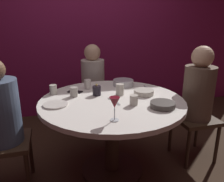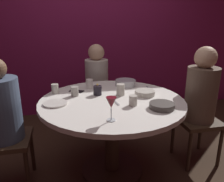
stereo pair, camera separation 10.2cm
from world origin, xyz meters
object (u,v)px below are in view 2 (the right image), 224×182
Objects in this scene: cup_near_candle at (133,100)px; dinner_plate at (55,103)px; cup_by_left_diner at (55,89)px; cup_center_front at (75,91)px; dining_table at (112,116)px; cup_far_edge at (121,90)px; seated_diner_left at (2,112)px; seated_diner_right at (201,94)px; bowl_serving_large at (125,83)px; candle_holder at (98,90)px; bowl_salad_center at (162,106)px; wine_glass at (111,104)px; seated_diner_back at (97,78)px; cell_phone at (77,91)px; bowl_small_white at (145,93)px; cup_by_right_diner at (89,84)px.

dinner_plate is at bearing 165.65° from cup_near_candle.
cup_by_left_diner reaches higher than cup_center_front.
dinner_plate is 2.23× the size of cup_by_left_diner.
dining_table is 12.07× the size of cup_far_edge.
dining_table is at bearing 0.00° from seated_diner_left.
seated_diner_right is at bearing -8.13° from cup_center_front.
dining_table is 5.98× the size of bowl_serving_large.
cup_center_front reaches higher than dinner_plate.
candle_holder reaches higher than bowl_salad_center.
seated_diner_right is 1.24m from cup_center_front.
wine_glass is 0.65m from cup_center_front.
seated_diner_back is at bearing 62.23° from dinner_plate.
cup_near_candle is (0.44, -0.48, 0.04)m from cell_phone.
dining_table is 0.46m from cell_phone.
seated_diner_left is 13.47× the size of cup_near_candle.
cup_center_front is at bearing 110.10° from wine_glass.
dining_table is 6.86× the size of bowl_small_white.
wine_glass is 0.85× the size of dinner_plate.
cup_by_right_diner reaches higher than dinner_plate.
seated_diner_right is 13.45× the size of cup_center_front.
cup_by_right_diner is 0.91× the size of cup_far_edge.
seated_diner_left reaches higher than cup_by_right_diner.
dining_table is 0.49m from bowl_salad_center.
cup_by_left_diner reaches higher than bowl_serving_large.
candle_holder reaches higher than bowl_serving_large.
seated_diner_back is 0.95× the size of seated_diner_right.
bowl_serving_large reaches higher than bowl_small_white.
cup_near_candle is (0.64, -0.16, 0.04)m from dinner_plate.
cup_far_edge is (0.26, -0.28, 0.01)m from cup_by_right_diner.
cup_by_right_diner reaches higher than bowl_salad_center.
cup_near_candle is at bearing -53.47° from candle_holder.
candle_holder is at bearing -8.84° from seated_diner_right.
cup_by_right_diner is (0.14, 0.08, 0.05)m from cell_phone.
seated_diner_back reaches higher than bowl_small_white.
wine_glass is at bearing -85.94° from cup_by_right_diner.
cup_by_right_diner is 1.10× the size of cup_center_front.
bowl_small_white is at bearing 93.48° from bowl_salad_center.
dinner_plate is (-1.40, -0.02, 0.02)m from seated_diner_right.
cup_center_front reaches higher than dining_table.
cup_center_front is at bearing -33.12° from cup_by_left_diner.
cup_by_left_diner is at bearing -165.91° from cup_by_right_diner.
cup_by_left_diner is at bearing 149.78° from dining_table.
seated_diner_left reaches higher than cell_phone.
bowl_small_white is at bearing -74.88° from bowl_serving_large.
candle_holder is 0.54× the size of dinner_plate.
cup_near_candle is at bearing -9.49° from seated_diner_left.
bowl_serving_large is 2.02× the size of cup_far_edge.
cell_phone is at bearing 137.25° from bowl_salad_center.
bowl_salad_center is at bearing -53.04° from cup_by_right_diner.
wine_glass reaches higher than cell_phone.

